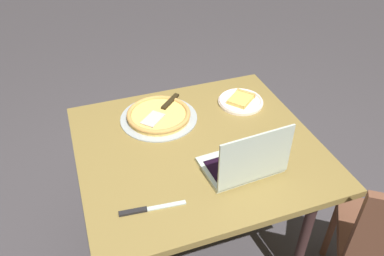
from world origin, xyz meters
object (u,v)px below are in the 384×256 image
(dining_table, at_px, (197,157))
(pizza_plate, at_px, (241,101))
(pizza_tray, at_px, (159,115))
(laptop, at_px, (245,162))
(table_knife, at_px, (146,209))

(dining_table, bearing_deg, pizza_plate, 36.41)
(dining_table, xyz_separation_m, pizza_tray, (-0.11, 0.25, 0.09))
(laptop, height_order, pizza_tray, laptop)
(laptop, distance_m, pizza_plate, 0.51)
(dining_table, distance_m, table_knife, 0.43)
(dining_table, distance_m, laptop, 0.29)
(dining_table, height_order, pizza_tray, pizza_tray)
(table_knife, bearing_deg, pizza_plate, 39.84)
(table_knife, bearing_deg, pizza_tray, 69.63)
(pizza_plate, distance_m, pizza_tray, 0.43)
(dining_table, height_order, laptop, laptop)
(pizza_plate, bearing_deg, dining_table, -143.59)
(dining_table, distance_m, pizza_plate, 0.41)
(dining_table, bearing_deg, pizza_tray, 113.84)
(table_knife, bearing_deg, laptop, 8.13)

